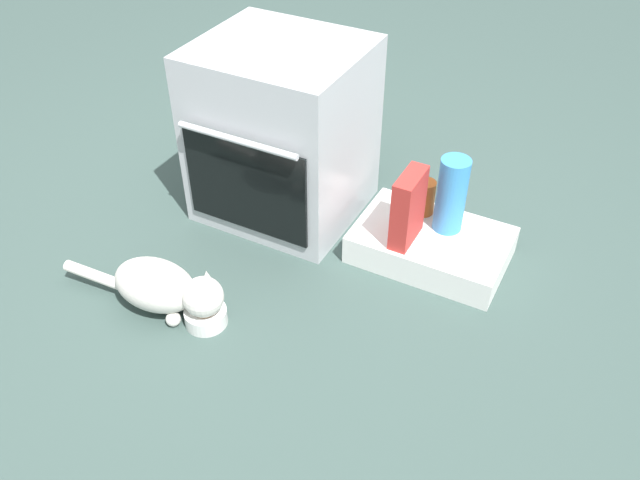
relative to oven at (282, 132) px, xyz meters
The scene contains 8 objects.
ground 0.52m from the oven, 77.87° to the right, with size 8.00×8.00×0.00m, color #384C47.
oven is the anchor object (origin of this frame).
pantry_cabinet 0.73m from the oven, ahead, with size 0.57×0.37×0.12m, color white.
food_bowl 0.80m from the oven, 81.77° to the right, with size 0.15×0.15×0.09m.
cat 0.78m from the oven, 93.99° to the right, with size 0.65×0.22×0.21m.
water_bottle 0.70m from the oven, ahead, with size 0.11×0.11×0.30m, color #388CD1.
cereal_box 0.60m from the oven, 10.62° to the right, with size 0.07×0.18×0.28m, color #B72D28.
sauce_jar 0.61m from the oven, ahead, with size 0.08×0.08×0.14m, color #D16023.
Camera 1 is at (1.12, -1.58, 1.69)m, focal length 37.40 mm.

